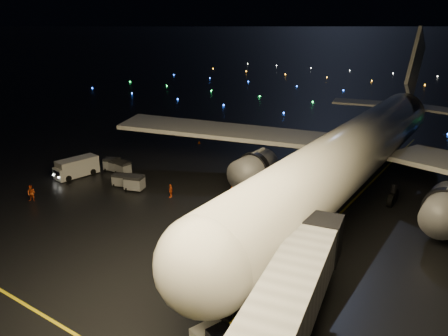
{
  "coord_description": "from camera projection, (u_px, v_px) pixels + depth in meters",
  "views": [
    {
      "loc": [
        25.71,
        -24.28,
        20.17
      ],
      "look_at": [
        1.15,
        12.0,
        5.0
      ],
      "focal_mm": 35.0,
      "sensor_mm": 36.0,
      "label": 1
    }
  ],
  "objects": [
    {
      "name": "belt_loader",
      "position": [
        193.0,
        235.0,
        39.61
      ],
      "size": [
        6.26,
        2.43,
        2.95
      ],
      "primitive_type": null,
      "rotation": [
        0.0,
        0.0,
        0.13
      ],
      "color": "silver",
      "rests_on": "ground"
    },
    {
      "name": "baggage_cart_0",
      "position": [
        121.0,
        180.0,
        54.82
      ],
      "size": [
        2.18,
        1.8,
        1.6
      ],
      "primitive_type": "cube",
      "rotation": [
        0.0,
        0.0,
        0.29
      ],
      "color": "gray",
      "rests_on": "ground"
    },
    {
      "name": "safety_cone_1",
      "position": [
        284.0,
        172.0,
        59.21
      ],
      "size": [
        0.63,
        0.63,
        0.55
      ],
      "primitive_type": "cone",
      "rotation": [
        0.0,
        0.0,
        -0.36
      ],
      "color": "#F55100",
      "rests_on": "ground"
    },
    {
      "name": "baggage_cart_4",
      "position": [
        113.0,
        165.0,
        60.22
      ],
      "size": [
        1.97,
        1.4,
        1.65
      ],
      "primitive_type": "cube",
      "rotation": [
        0.0,
        0.0,
        -0.02
      ],
      "color": "gray",
      "rests_on": "ground"
    },
    {
      "name": "crew_c",
      "position": [
        171.0,
        191.0,
        51.39
      ],
      "size": [
        0.71,
        1.05,
        1.66
      ],
      "primitive_type": "imported",
      "rotation": [
        0.0,
        0.0,
        -1.22
      ],
      "color": "#E1511A",
      "rests_on": "ground"
    },
    {
      "name": "lane_cross",
      "position": [
        1.0,
        290.0,
        34.04
      ],
      "size": [
        60.0,
        0.25,
        0.02
      ],
      "primitive_type": "cube",
      "color": "gold",
      "rests_on": "ground"
    },
    {
      "name": "safety_cone_3",
      "position": [
        199.0,
        142.0,
        73.53
      ],
      "size": [
        0.52,
        0.52,
        0.49
      ],
      "primitive_type": "cone",
      "rotation": [
        0.0,
        0.0,
        0.23
      ],
      "color": "#F55100",
      "rests_on": "ground"
    },
    {
      "name": "lane_centre",
      "position": [
        328.0,
        226.0,
        44.59
      ],
      "size": [
        0.25,
        80.0,
        0.02
      ],
      "primitive_type": "cube",
      "color": "gold",
      "rests_on": "ground"
    },
    {
      "name": "baggage_cart_1",
      "position": [
        134.0,
        183.0,
        53.45
      ],
      "size": [
        2.59,
        2.16,
        1.89
      ],
      "primitive_type": "cube",
      "rotation": [
        0.0,
        0.0,
        0.31
      ],
      "color": "gray",
      "rests_on": "ground"
    },
    {
      "name": "service_truck",
      "position": [
        78.0,
        167.0,
        58.2
      ],
      "size": [
        3.17,
        7.0,
        2.49
      ],
      "primitive_type": "cube",
      "rotation": [
        0.0,
        0.0,
        -0.16
      ],
      "color": "silver",
      "rests_on": "ground"
    },
    {
      "name": "airliner",
      "position": [
        364.0,
        116.0,
        50.51
      ],
      "size": [
        67.02,
        63.75,
        18.78
      ],
      "primitive_type": null,
      "rotation": [
        0.0,
        0.0,
        0.01
      ],
      "color": "white",
      "rests_on": "ground"
    },
    {
      "name": "baggage_cart_2",
      "position": [
        112.0,
        164.0,
        60.4
      ],
      "size": [
        2.38,
        1.98,
        1.74
      ],
      "primitive_type": "cube",
      "rotation": [
        0.0,
        0.0,
        0.31
      ],
      "color": "gray",
      "rests_on": "ground"
    },
    {
      "name": "baggage_cart_3",
      "position": [
        123.0,
        168.0,
        59.05
      ],
      "size": [
        2.18,
        1.67,
        1.71
      ],
      "primitive_type": "cube",
      "rotation": [
        0.0,
        0.0,
        -0.14
      ],
      "color": "gray",
      "rests_on": "ground"
    },
    {
      "name": "safety_cone_2",
      "position": [
        232.0,
        186.0,
        54.49
      ],
      "size": [
        0.4,
        0.4,
        0.45
      ],
      "primitive_type": "cone",
      "rotation": [
        0.0,
        0.0,
        -0.01
      ],
      "color": "#F55100",
      "rests_on": "ground"
    },
    {
      "name": "safety_cone_0",
      "position": [
        291.0,
        198.0,
        50.7
      ],
      "size": [
        0.52,
        0.52,
        0.54
      ],
      "primitive_type": "cone",
      "rotation": [
        0.0,
        0.0,
        0.11
      ],
      "color": "#F55100",
      "rests_on": "ground"
    },
    {
      "name": "crew_b",
      "position": [
        31.0,
        193.0,
        50.22
      ],
      "size": [
        1.19,
        1.1,
        1.97
      ],
      "primitive_type": "imported",
      "rotation": [
        0.0,
        0.0,
        0.47
      ],
      "color": "#E1511A",
      "rests_on": "ground"
    },
    {
      "name": "taxiway_lights",
      "position": [
        409.0,
        93.0,
        122.1
      ],
      "size": [
        164.0,
        92.0,
        0.36
      ],
      "primitive_type": null,
      "color": "black",
      "rests_on": "ground"
    }
  ]
}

